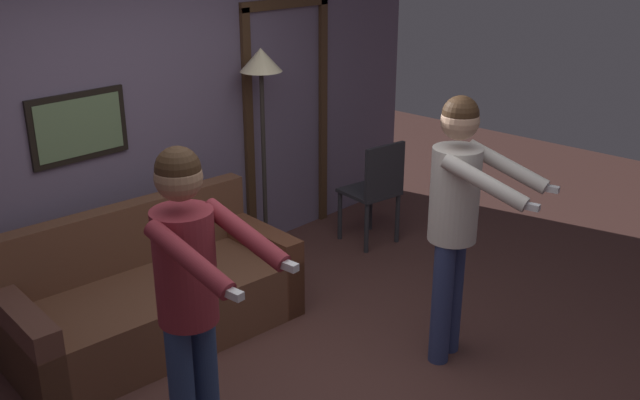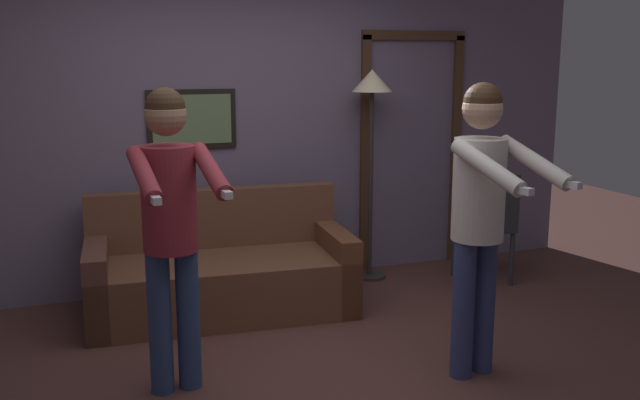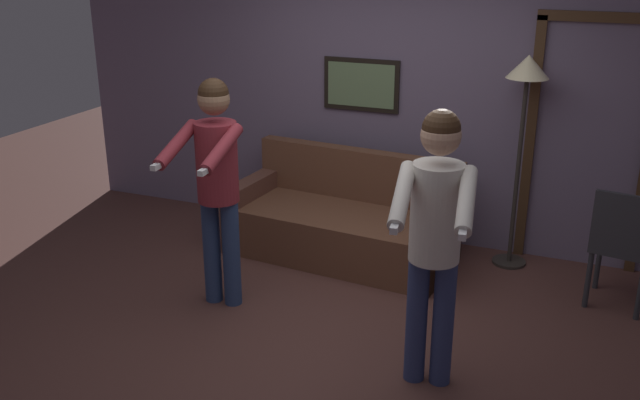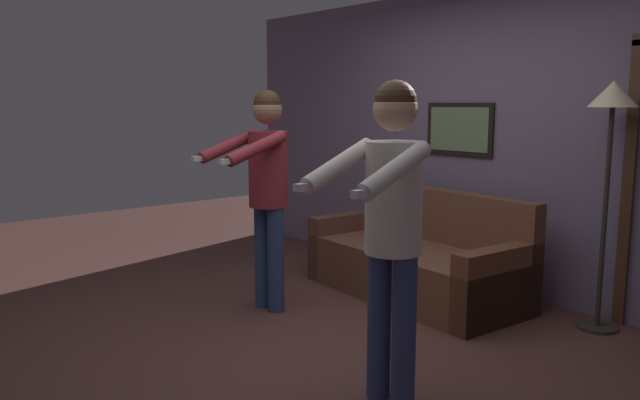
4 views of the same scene
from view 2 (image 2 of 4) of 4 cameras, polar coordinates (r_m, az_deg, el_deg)
ground_plane at (r=4.34m, az=-0.73°, el=-14.02°), size 12.00×12.00×0.00m
back_wall_assembly at (r=5.81m, az=-7.16°, el=5.76°), size 6.40×0.10×2.60m
couch at (r=5.34m, az=-7.96°, el=-5.97°), size 1.97×1.01×0.87m
torchiere_lamp at (r=5.90m, az=4.16°, el=7.52°), size 0.33×0.33×1.76m
person_standing_left at (r=3.93m, az=-11.88°, el=-0.98°), size 0.46×0.72×1.71m
person_standing_right at (r=4.15m, az=12.74°, el=-0.18°), size 0.50×0.74×1.73m
dining_chair_distant at (r=6.02m, az=13.30°, el=-1.71°), size 0.48×0.48×0.93m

